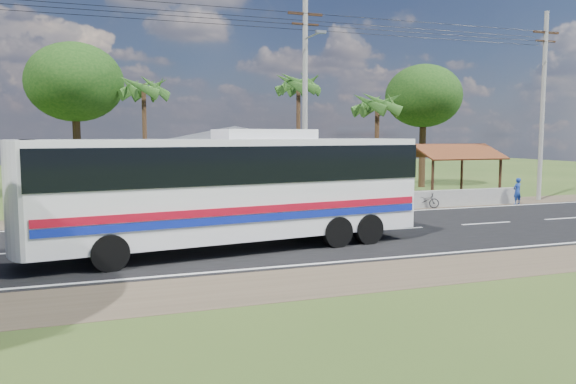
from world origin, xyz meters
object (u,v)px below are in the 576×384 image
at_px(coach_bus, 235,181).
at_px(motorcycle, 424,201).
at_px(waiting_shed, 449,154).
at_px(person, 517,191).

xyz_separation_m(coach_bus, motorcycle, (12.06, 7.20, -1.91)).
bearing_deg(waiting_shed, motorcycle, -139.83).
bearing_deg(motorcycle, coach_bus, 143.53).
xyz_separation_m(coach_bus, person, (17.80, 6.83, -1.57)).
distance_m(motorcycle, person, 5.77).
distance_m(waiting_shed, motorcycle, 5.27).
relative_size(waiting_shed, person, 3.49).
relative_size(coach_bus, motorcycle, 8.61).
distance_m(waiting_shed, coach_bus, 18.73).
bearing_deg(waiting_shed, person, -58.07).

